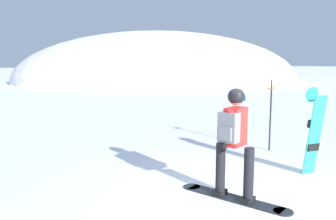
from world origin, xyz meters
name	(u,v)px	position (x,y,z in m)	size (l,w,h in m)	color
ground_plane	(260,203)	(0.00, 0.00, 0.00)	(300.00, 300.00, 0.00)	white
ridge_peak_main	(159,81)	(11.47, 33.51, 0.00)	(31.70, 28.53, 11.12)	white
snowboarder_main	(234,141)	(-0.31, 0.26, 0.92)	(1.02, 1.66, 1.71)	black
spare_snowboard	(314,131)	(1.72, 0.70, 0.83)	(0.28, 0.27, 1.65)	#23B7A3
piste_marker_near	(271,109)	(2.18, 2.48, 1.01)	(0.20, 0.20, 1.75)	black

